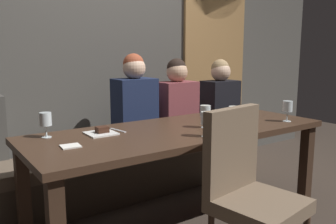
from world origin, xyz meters
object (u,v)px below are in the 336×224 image
wine_glass_far_right (207,119)px  dessert_plate (101,132)px  diner_redhead (135,103)px  wine_glass_end_left (46,120)px  wine_glass_center_back (234,113)px  wine_glass_end_right (205,112)px  banquette_bench (134,170)px  diner_far_end (220,98)px  dining_table (181,140)px  wine_glass_near_right (288,107)px  chair_near_side (247,185)px  fork_on_table (118,130)px  diner_bearded (177,102)px

wine_glass_far_right → dessert_plate: 0.71m
diner_redhead → wine_glass_end_left: diner_redhead is taller
diner_redhead → wine_glass_center_back: diner_redhead is taller
diner_redhead → wine_glass_end_right: diner_redhead is taller
wine_glass_end_right → dessert_plate: wine_glass_end_right is taller
banquette_bench → wine_glass_end_left: (-0.88, -0.43, 0.62)m
banquette_bench → diner_far_end: 1.17m
dining_table → wine_glass_far_right: size_ratio=13.41×
wine_glass_near_right → wine_glass_end_right: size_ratio=1.00×
chair_near_side → diner_far_end: bearing=52.1°
diner_redhead → wine_glass_end_right: 0.82m
fork_on_table → dining_table: bearing=-34.8°
diner_redhead → diner_bearded: diner_redhead is taller
wine_glass_far_right → wine_glass_end_right: 0.28m
dining_table → banquette_bench: 0.82m
diner_far_end → wine_glass_end_left: bearing=-167.8°
dessert_plate → dining_table: bearing=-16.3°
chair_near_side → wine_glass_center_back: (0.38, 0.49, 0.30)m
diner_far_end → banquette_bench: bearing=179.0°
wine_glass_end_right → fork_on_table: bearing=154.7°
wine_glass_center_back → fork_on_table: (-0.71, 0.42, -0.11)m
wine_glass_far_right → dessert_plate: wine_glass_far_right is taller
wine_glass_end_right → diner_bearded: bearing=68.1°
dining_table → wine_glass_end_right: wine_glass_end_right is taller
wine_glass_near_right → wine_glass_end_left: 1.81m
wine_glass_center_back → diner_bearded: bearing=79.3°
chair_near_side → dining_table: bearing=83.9°
banquette_bench → fork_on_table: 0.83m
wine_glass_end_right → dessert_plate: bearing=161.0°
dessert_plate → fork_on_table: (0.14, 0.03, -0.01)m
wine_glass_center_back → wine_glass_end_left: 1.28m
banquette_bench → wine_glass_near_right: bearing=-49.2°
wine_glass_center_back → banquette_bench: bearing=107.7°
wine_glass_end_right → wine_glass_end_left: bearing=161.1°
wine_glass_end_right → dining_table: bearing=152.6°
diner_redhead → wine_glass_far_right: bearing=-92.3°
dessert_plate → diner_far_end: bearing=18.5°
wine_glass_far_right → wine_glass_near_right: bearing=1.4°
wine_glass_near_right → dessert_plate: 1.46m
banquette_bench → diner_far_end: (1.02, -0.02, 0.58)m
banquette_bench → diner_redhead: diner_redhead is taller
diner_redhead → diner_bearded: (0.45, -0.03, -0.02)m
wine_glass_center_back → wine_glass_far_right: bearing=-168.3°
diner_bearded → wine_glass_far_right: (-0.49, -0.99, 0.04)m
wine_glass_center_back → fork_on_table: 0.83m
wine_glass_end_left → diner_far_end: bearing=12.2°
diner_bearded → wine_glass_near_right: size_ratio=4.72×
wine_glass_far_right → chair_near_side: bearing=-98.6°
chair_near_side → diner_far_end: (1.10, 1.40, 0.25)m
dining_table → wine_glass_center_back: bearing=-38.1°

